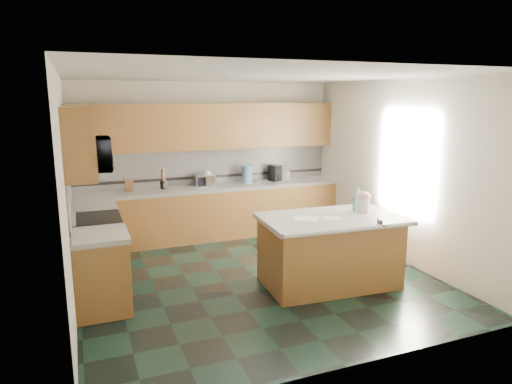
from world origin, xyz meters
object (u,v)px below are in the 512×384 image
island_top (330,219)px  knife_block (129,185)px  coffee_maker (275,173)px  island_base (329,253)px  toaster_oven (205,181)px  treat_jar (362,205)px  soap_bottle_island (357,199)px

island_top → knife_block: knife_block is taller
island_top → coffee_maker: 2.68m
island_base → toaster_oven: bearing=113.5°
toaster_oven → coffee_maker: 1.34m
island_base → toaster_oven: 2.84m
knife_block → toaster_oven: 1.27m
knife_block → toaster_oven: knife_block is taller
island_base → island_top: size_ratio=0.94×
treat_jar → soap_bottle_island: (-0.03, 0.08, 0.07)m
coffee_maker → soap_bottle_island: bearing=-111.1°
knife_block → coffee_maker: size_ratio=0.71×
island_base → soap_bottle_island: (0.48, 0.12, 0.65)m
coffee_maker → knife_block: bearing=157.6°
toaster_oven → island_base: bearing=-64.4°
coffee_maker → island_base: bearing=-121.5°
island_base → treat_jar: treat_jar is taller
treat_jar → coffee_maker: 2.61m
island_base → island_top: (-0.00, 0.00, 0.46)m
soap_bottle_island → coffee_maker: (-0.09, 2.53, -0.02)m
knife_block → island_top: bearing=-36.1°
soap_bottle_island → toaster_oven: soap_bottle_island is taller
treat_jar → toaster_oven: toaster_oven is taller
island_top → toaster_oven: (-0.95, 2.61, 0.13)m
island_base → coffee_maker: bearing=85.1°
island_top → coffee_maker: size_ratio=6.02×
treat_jar → soap_bottle_island: bearing=120.8°
toaster_oven → coffee_maker: bearing=6.8°
island_base → knife_block: (-2.22, 2.61, 0.59)m
knife_block → island_base: bearing=-36.1°
island_base → treat_jar: 0.78m
island_base → coffee_maker: 2.75m
soap_bottle_island → coffee_maker: soap_bottle_island is taller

